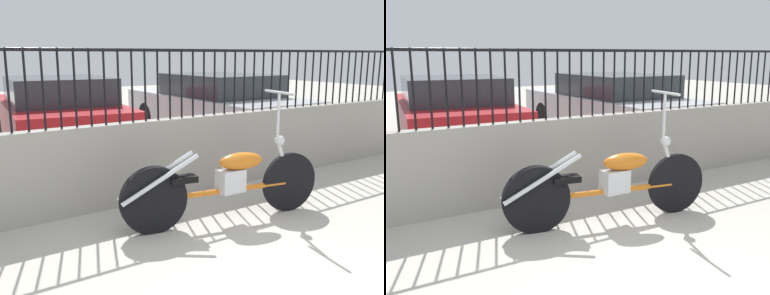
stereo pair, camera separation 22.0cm
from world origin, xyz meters
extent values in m
cube|color=#9E998E|center=(0.00, 2.47, 0.48)|extent=(10.08, 0.18, 0.96)
cylinder|color=black|center=(-1.38, 2.47, 1.37)|extent=(0.02, 0.02, 0.82)
cylinder|color=black|center=(-1.22, 2.47, 1.37)|extent=(0.02, 0.02, 0.82)
cylinder|color=black|center=(-1.06, 2.47, 1.37)|extent=(0.02, 0.02, 0.82)
cylinder|color=black|center=(-0.89, 2.47, 1.37)|extent=(0.02, 0.02, 0.82)
cylinder|color=black|center=(-0.73, 2.47, 1.37)|extent=(0.02, 0.02, 0.82)
cylinder|color=black|center=(-0.57, 2.47, 1.37)|extent=(0.02, 0.02, 0.82)
cylinder|color=black|center=(-0.41, 2.47, 1.37)|extent=(0.02, 0.02, 0.82)
cylinder|color=black|center=(-0.24, 2.47, 1.37)|extent=(0.02, 0.02, 0.82)
cylinder|color=black|center=(-0.08, 2.47, 1.37)|extent=(0.02, 0.02, 0.82)
cylinder|color=black|center=(0.08, 2.47, 1.37)|extent=(0.02, 0.02, 0.82)
cylinder|color=black|center=(0.24, 2.47, 1.37)|extent=(0.02, 0.02, 0.82)
cylinder|color=black|center=(0.41, 2.47, 1.37)|extent=(0.02, 0.02, 0.82)
cylinder|color=black|center=(0.57, 2.47, 1.37)|extent=(0.02, 0.02, 0.82)
cylinder|color=black|center=(0.73, 2.47, 1.37)|extent=(0.02, 0.02, 0.82)
cylinder|color=black|center=(0.89, 2.47, 1.37)|extent=(0.02, 0.02, 0.82)
cylinder|color=black|center=(1.06, 2.47, 1.37)|extent=(0.02, 0.02, 0.82)
cylinder|color=black|center=(1.22, 2.47, 1.37)|extent=(0.02, 0.02, 0.82)
cylinder|color=black|center=(1.38, 2.47, 1.37)|extent=(0.02, 0.02, 0.82)
cylinder|color=black|center=(1.54, 2.47, 1.37)|extent=(0.02, 0.02, 0.82)
cylinder|color=black|center=(1.71, 2.47, 1.37)|extent=(0.02, 0.02, 0.82)
cylinder|color=black|center=(1.87, 2.47, 1.37)|extent=(0.02, 0.02, 0.82)
cylinder|color=black|center=(2.03, 2.47, 1.37)|extent=(0.02, 0.02, 0.82)
cylinder|color=black|center=(2.19, 2.47, 1.37)|extent=(0.02, 0.02, 0.82)
cylinder|color=black|center=(2.36, 2.47, 1.37)|extent=(0.02, 0.02, 0.82)
cylinder|color=black|center=(2.52, 2.47, 1.37)|extent=(0.02, 0.02, 0.82)
cylinder|color=black|center=(2.68, 2.47, 1.37)|extent=(0.02, 0.02, 0.82)
cylinder|color=black|center=(2.85, 2.47, 1.37)|extent=(0.02, 0.02, 0.82)
cylinder|color=black|center=(3.01, 2.47, 1.37)|extent=(0.02, 0.02, 0.82)
cylinder|color=black|center=(3.17, 2.47, 1.37)|extent=(0.02, 0.02, 0.82)
cylinder|color=black|center=(3.33, 2.47, 1.37)|extent=(0.02, 0.02, 0.82)
cylinder|color=black|center=(3.50, 2.47, 1.37)|extent=(0.02, 0.02, 0.82)
cylinder|color=black|center=(3.66, 2.47, 1.37)|extent=(0.02, 0.02, 0.82)
cylinder|color=black|center=(3.82, 2.47, 1.37)|extent=(0.02, 0.02, 0.82)
cylinder|color=black|center=(3.98, 2.47, 1.37)|extent=(0.02, 0.02, 0.82)
cylinder|color=black|center=(4.15, 2.47, 1.37)|extent=(0.02, 0.02, 0.82)
cylinder|color=black|center=(4.31, 2.47, 1.37)|extent=(0.02, 0.02, 0.82)
cylinder|color=black|center=(0.00, 2.47, 1.76)|extent=(10.08, 0.04, 0.04)
cylinder|color=black|center=(1.24, 1.28, 0.33)|extent=(0.66, 0.16, 0.66)
cylinder|color=black|center=(-0.31, 1.55, 0.33)|extent=(0.68, 0.20, 0.67)
cylinder|color=orange|center=(0.46, 1.42, 0.33)|extent=(1.43, 0.30, 0.06)
cube|color=silver|center=(0.51, 1.41, 0.43)|extent=(0.28, 0.18, 0.24)
ellipsoid|color=orange|center=(0.63, 1.39, 0.63)|extent=(0.52, 0.28, 0.18)
cube|color=black|center=(-0.02, 1.50, 0.51)|extent=(0.30, 0.21, 0.06)
cylinder|color=silver|center=(1.15, 1.30, 0.58)|extent=(0.23, 0.08, 0.51)
sphere|color=silver|center=(1.09, 1.31, 0.81)|extent=(0.11, 0.11, 0.11)
cylinder|color=silver|center=(1.06, 1.31, 1.08)|extent=(0.03, 0.03, 0.49)
cylinder|color=silver|center=(1.06, 1.31, 1.33)|extent=(0.12, 0.52, 0.03)
cylinder|color=silver|center=(-0.27, 1.47, 0.55)|extent=(0.78, 0.18, 0.44)
cylinder|color=silver|center=(-0.25, 1.61, 0.55)|extent=(0.78, 0.18, 0.44)
cylinder|color=black|center=(-0.80, 6.77, 0.32)|extent=(0.17, 0.65, 0.64)
cylinder|color=black|center=(0.82, 6.62, 0.32)|extent=(0.17, 0.65, 0.64)
cylinder|color=black|center=(-1.02, 4.32, 0.32)|extent=(0.17, 0.65, 0.64)
cylinder|color=black|center=(0.59, 4.17, 0.32)|extent=(0.17, 0.65, 0.64)
cube|color=#AD191E|center=(-0.10, 5.47, 0.58)|extent=(2.08, 4.10, 0.68)
cube|color=#2D3338|center=(-0.12, 5.27, 1.14)|extent=(1.72, 2.03, 0.43)
cylinder|color=black|center=(2.26, 6.78, 0.32)|extent=(0.11, 0.64, 0.64)
cylinder|color=black|center=(4.00, 6.76, 0.32)|extent=(0.11, 0.64, 0.64)
cylinder|color=black|center=(2.24, 3.95, 0.32)|extent=(0.11, 0.64, 0.64)
cylinder|color=black|center=(3.98, 3.94, 0.32)|extent=(0.11, 0.64, 0.64)
cube|color=#B7BABF|center=(3.12, 5.36, 0.57)|extent=(1.89, 4.57, 0.65)
cube|color=#2D3338|center=(3.12, 5.13, 1.11)|extent=(1.68, 2.20, 0.43)
camera|label=1|loc=(-2.13, -1.95, 1.71)|focal=40.00mm
camera|label=2|loc=(-1.94, -2.07, 1.71)|focal=40.00mm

